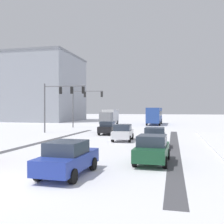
{
  "coord_description": "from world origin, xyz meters",
  "views": [
    {
      "loc": [
        6.52,
        -9.44,
        3.12
      ],
      "look_at": [
        0.0,
        18.25,
        2.8
      ],
      "focal_mm": 41.74,
      "sensor_mm": 36.0,
      "label": 1
    }
  ],
  "objects_px": {
    "car_black_lead": "(108,128)",
    "car_dark_green_fourth": "(152,149)",
    "traffic_signal_far_left": "(83,100)",
    "car_blue_sixth": "(68,158)",
    "traffic_signal_near_left": "(61,96)",
    "box_truck_delivery": "(110,117)",
    "office_building_far_left_block": "(31,89)",
    "car_grey_third": "(155,137)",
    "car_white_second": "(123,132)",
    "bus_oncoming": "(155,115)"
  },
  "relations": [
    {
      "from": "car_grey_third",
      "to": "car_blue_sixth",
      "type": "relative_size",
      "value": 1.0
    },
    {
      "from": "car_blue_sixth",
      "to": "office_building_far_left_block",
      "type": "relative_size",
      "value": 0.17
    },
    {
      "from": "traffic_signal_near_left",
      "to": "box_truck_delivery",
      "type": "distance_m",
      "value": 17.37
    },
    {
      "from": "car_black_lead",
      "to": "car_dark_green_fourth",
      "type": "distance_m",
      "value": 17.31
    },
    {
      "from": "bus_oncoming",
      "to": "box_truck_delivery",
      "type": "relative_size",
      "value": 1.48
    },
    {
      "from": "car_blue_sixth",
      "to": "box_truck_delivery",
      "type": "xyz_separation_m",
      "value": [
        -7.06,
        37.05,
        0.82
      ]
    },
    {
      "from": "car_dark_green_fourth",
      "to": "car_blue_sixth",
      "type": "relative_size",
      "value": 1.0
    },
    {
      "from": "box_truck_delivery",
      "to": "office_building_far_left_block",
      "type": "bearing_deg",
      "value": 149.73
    },
    {
      "from": "traffic_signal_far_left",
      "to": "bus_oncoming",
      "type": "distance_m",
      "value": 16.42
    },
    {
      "from": "traffic_signal_far_left",
      "to": "car_white_second",
      "type": "distance_m",
      "value": 19.4
    },
    {
      "from": "car_white_second",
      "to": "box_truck_delivery",
      "type": "bearing_deg",
      "value": 106.86
    },
    {
      "from": "traffic_signal_near_left",
      "to": "car_black_lead",
      "type": "height_order",
      "value": "traffic_signal_near_left"
    },
    {
      "from": "car_grey_third",
      "to": "car_dark_green_fourth",
      "type": "relative_size",
      "value": 1.0
    },
    {
      "from": "car_grey_third",
      "to": "car_dark_green_fourth",
      "type": "distance_m",
      "value": 6.38
    },
    {
      "from": "traffic_signal_far_left",
      "to": "car_dark_green_fourth",
      "type": "distance_m",
      "value": 29.85
    },
    {
      "from": "car_white_second",
      "to": "bus_oncoming",
      "type": "xyz_separation_m",
      "value": [
        1.16,
        28.12,
        1.18
      ]
    },
    {
      "from": "traffic_signal_near_left",
      "to": "box_truck_delivery",
      "type": "xyz_separation_m",
      "value": [
        2.44,
        16.91,
        -3.15
      ]
    },
    {
      "from": "traffic_signal_far_left",
      "to": "office_building_far_left_block",
      "type": "relative_size",
      "value": 0.26
    },
    {
      "from": "box_truck_delivery",
      "to": "traffic_signal_near_left",
      "type": "bearing_deg",
      "value": -98.21
    },
    {
      "from": "car_white_second",
      "to": "car_grey_third",
      "type": "distance_m",
      "value": 5.0
    },
    {
      "from": "traffic_signal_near_left",
      "to": "car_blue_sixth",
      "type": "bearing_deg",
      "value": -64.76
    },
    {
      "from": "car_white_second",
      "to": "car_grey_third",
      "type": "xyz_separation_m",
      "value": [
        3.37,
        -3.69,
        0.0
      ]
    },
    {
      "from": "car_black_lead",
      "to": "traffic_signal_far_left",
      "type": "bearing_deg",
      "value": 123.39
    },
    {
      "from": "bus_oncoming",
      "to": "office_building_far_left_block",
      "type": "height_order",
      "value": "office_building_far_left_block"
    },
    {
      "from": "traffic_signal_near_left",
      "to": "car_white_second",
      "type": "height_order",
      "value": "traffic_signal_near_left"
    },
    {
      "from": "car_white_second",
      "to": "car_blue_sixth",
      "type": "height_order",
      "value": "same"
    },
    {
      "from": "traffic_signal_near_left",
      "to": "bus_oncoming",
      "type": "bearing_deg",
      "value": 63.91
    },
    {
      "from": "car_black_lead",
      "to": "office_building_far_left_block",
      "type": "xyz_separation_m",
      "value": [
        -29.4,
        32.2,
        7.81
      ]
    },
    {
      "from": "car_dark_green_fourth",
      "to": "office_building_far_left_block",
      "type": "height_order",
      "value": "office_building_far_left_block"
    },
    {
      "from": "car_grey_third",
      "to": "box_truck_delivery",
      "type": "xyz_separation_m",
      "value": [
        -10.42,
        26.96,
        0.82
      ]
    },
    {
      "from": "traffic_signal_far_left",
      "to": "box_truck_delivery",
      "type": "xyz_separation_m",
      "value": [
        2.83,
        7.01,
        -2.99
      ]
    },
    {
      "from": "car_black_lead",
      "to": "car_dark_green_fourth",
      "type": "relative_size",
      "value": 1.01
    },
    {
      "from": "traffic_signal_far_left",
      "to": "car_grey_third",
      "type": "distance_m",
      "value": 24.25
    },
    {
      "from": "car_dark_green_fourth",
      "to": "car_blue_sixth",
      "type": "xyz_separation_m",
      "value": [
        -3.66,
        -3.72,
        0.0
      ]
    },
    {
      "from": "car_grey_third",
      "to": "bus_oncoming",
      "type": "distance_m",
      "value": 31.91
    },
    {
      "from": "traffic_signal_far_left",
      "to": "traffic_signal_near_left",
      "type": "bearing_deg",
      "value": -87.72
    },
    {
      "from": "car_dark_green_fourth",
      "to": "box_truck_delivery",
      "type": "bearing_deg",
      "value": 107.82
    },
    {
      "from": "traffic_signal_far_left",
      "to": "car_black_lead",
      "type": "bearing_deg",
      "value": -56.61
    },
    {
      "from": "car_blue_sixth",
      "to": "car_grey_third",
      "type": "bearing_deg",
      "value": 71.56
    },
    {
      "from": "traffic_signal_far_left",
      "to": "car_grey_third",
      "type": "bearing_deg",
      "value": -56.39
    },
    {
      "from": "traffic_signal_far_left",
      "to": "office_building_far_left_block",
      "type": "height_order",
      "value": "office_building_far_left_block"
    },
    {
      "from": "car_black_lead",
      "to": "car_white_second",
      "type": "xyz_separation_m",
      "value": [
        3.05,
        -5.89,
        0.0
      ]
    },
    {
      "from": "traffic_signal_near_left",
      "to": "car_dark_green_fourth",
      "type": "distance_m",
      "value": 21.41
    },
    {
      "from": "traffic_signal_far_left",
      "to": "office_building_far_left_block",
      "type": "xyz_separation_m",
      "value": [
        -22.57,
        21.84,
        4.01
      ]
    },
    {
      "from": "car_black_lead",
      "to": "box_truck_delivery",
      "type": "xyz_separation_m",
      "value": [
        -4.0,
        17.37,
        0.82
      ]
    },
    {
      "from": "traffic_signal_near_left",
      "to": "car_blue_sixth",
      "type": "distance_m",
      "value": 22.62
    },
    {
      "from": "traffic_signal_far_left",
      "to": "car_blue_sixth",
      "type": "xyz_separation_m",
      "value": [
        9.89,
        -30.04,
        -3.8
      ]
    },
    {
      "from": "car_blue_sixth",
      "to": "office_building_far_left_block",
      "type": "height_order",
      "value": "office_building_far_left_block"
    },
    {
      "from": "car_black_lead",
      "to": "office_building_far_left_block",
      "type": "distance_m",
      "value": 44.29
    },
    {
      "from": "car_grey_third",
      "to": "box_truck_delivery",
      "type": "height_order",
      "value": "box_truck_delivery"
    }
  ]
}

